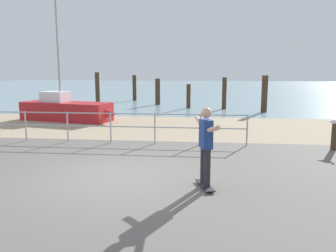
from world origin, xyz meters
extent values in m
cube|color=#605B56|center=(0.00, -1.00, 0.00)|extent=(24.00, 10.00, 0.04)
cube|color=tan|center=(0.00, 7.00, 0.00)|extent=(24.00, 6.00, 0.04)
cube|color=#75939E|center=(0.00, 35.00, 0.00)|extent=(72.00, 50.00, 0.04)
cylinder|color=#9EA0A5|center=(-4.08, 3.60, 0.53)|extent=(0.05, 0.05, 1.05)
cylinder|color=#9EA0A5|center=(-2.57, 3.60, 0.53)|extent=(0.05, 0.05, 1.05)
cylinder|color=#9EA0A5|center=(-1.06, 3.60, 0.53)|extent=(0.05, 0.05, 1.05)
cylinder|color=#9EA0A5|center=(0.45, 3.60, 0.53)|extent=(0.05, 0.05, 1.05)
cylinder|color=#9EA0A5|center=(1.96, 3.60, 0.53)|extent=(0.05, 0.05, 1.05)
cylinder|color=#9EA0A5|center=(3.47, 3.60, 0.53)|extent=(0.05, 0.05, 1.05)
cylinder|color=#9EA0A5|center=(-1.82, 3.60, 1.02)|extent=(10.58, 0.04, 0.04)
cylinder|color=#9EA0A5|center=(-1.82, 3.60, 0.58)|extent=(10.58, 0.04, 0.04)
cube|color=#B21E23|center=(-4.55, 8.30, 0.45)|extent=(4.60, 2.37, 0.90)
cone|color=#B21E23|center=(-2.41, 7.79, 0.45)|extent=(1.25, 1.00, 0.77)
cylinder|color=#9EA0A5|center=(-4.84, 8.37, 3.39)|extent=(0.10, 0.10, 4.98)
cube|color=silver|center=(-5.13, 8.44, 1.15)|extent=(1.37, 1.15, 0.50)
cube|color=black|center=(2.12, -0.55, 0.07)|extent=(0.44, 0.82, 0.02)
cylinder|color=#3FBF59|center=(1.96, -0.31, 0.03)|extent=(0.05, 0.07, 0.06)
cylinder|color=#3FBF59|center=(2.11, -0.26, 0.03)|extent=(0.05, 0.07, 0.06)
cylinder|color=#3FBF59|center=(2.13, -0.85, 0.03)|extent=(0.05, 0.07, 0.06)
cylinder|color=#3FBF59|center=(2.28, -0.80, 0.03)|extent=(0.05, 0.07, 0.06)
cylinder|color=#26262B|center=(2.09, -0.44, 0.48)|extent=(0.14, 0.14, 0.80)
cylinder|color=#26262B|center=(2.16, -0.67, 0.48)|extent=(0.14, 0.14, 0.80)
cube|color=navy|center=(2.12, -0.55, 1.18)|extent=(0.30, 0.40, 0.60)
sphere|color=tan|center=(2.12, -0.55, 1.62)|extent=(0.22, 0.22, 0.22)
cylinder|color=tan|center=(1.99, -0.13, 1.36)|extent=(0.26, 0.56, 0.23)
cylinder|color=tan|center=(2.26, -0.98, 1.36)|extent=(0.26, 0.56, 0.23)
cylinder|color=#422D1E|center=(6.08, 3.30, 0.41)|extent=(0.18, 0.18, 0.82)
ellipsoid|color=white|center=(6.08, 3.30, 0.89)|extent=(0.34, 0.31, 0.14)
cube|color=slate|center=(5.96, 3.40, 0.90)|extent=(0.14, 0.14, 0.02)
cylinder|color=#422D1E|center=(-5.54, 16.39, 1.11)|extent=(0.31, 0.31, 2.22)
cylinder|color=#422D1E|center=(-3.34, 18.75, 0.99)|extent=(0.30, 0.30, 1.98)
cylinder|color=#422D1E|center=(-1.13, 15.90, 0.90)|extent=(0.34, 0.34, 1.81)
cylinder|color=#422D1E|center=(1.07, 14.09, 0.76)|extent=(0.26, 0.26, 1.53)
cylinder|color=#422D1E|center=(3.28, 13.74, 0.98)|extent=(0.27, 0.27, 1.96)
cylinder|color=#422D1E|center=(5.48, 12.54, 1.05)|extent=(0.34, 0.34, 2.11)
camera|label=1|loc=(2.08, -7.57, 2.53)|focal=36.79mm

